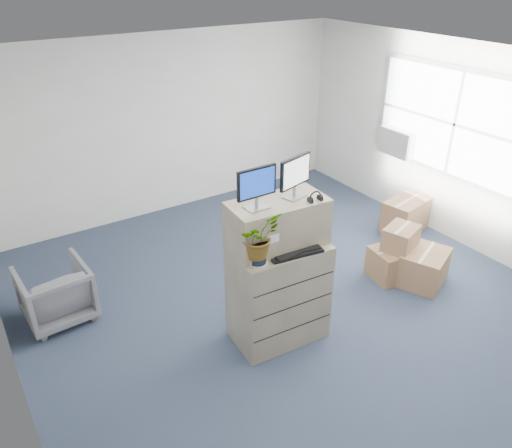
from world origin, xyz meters
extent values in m
plane|color=#2A374B|center=(0.00, 0.00, 0.00)|extent=(7.00, 7.00, 0.00)
cube|color=silver|center=(0.00, 3.51, 1.40)|extent=(6.00, 0.02, 2.80)
cube|color=silver|center=(3.01, 0.00, 1.40)|extent=(0.02, 7.00, 2.80)
cube|color=#98989A|center=(2.96, 0.50, 1.70)|extent=(0.06, 2.72, 1.52)
cube|color=white|center=(2.92, 0.50, 1.70)|extent=(0.01, 2.60, 1.40)
cube|color=silver|center=(2.87, 1.40, 1.20)|extent=(0.24, 0.60, 0.40)
cube|color=gray|center=(-0.44, -0.10, 0.57)|extent=(1.02, 0.67, 1.15)
cube|color=gray|center=(-0.44, -0.05, 1.39)|extent=(1.02, 0.56, 0.49)
cube|color=#99999E|center=(-0.69, -0.06, 1.65)|extent=(0.22, 0.16, 0.01)
cylinder|color=#99999E|center=(-0.69, -0.06, 1.70)|extent=(0.04, 0.04, 0.10)
cube|color=black|center=(-0.69, -0.06, 1.90)|extent=(0.42, 0.03, 0.30)
cube|color=navy|center=(-0.69, -0.08, 1.90)|extent=(0.38, 0.01, 0.26)
cube|color=#99999E|center=(-0.24, -0.06, 1.65)|extent=(0.26, 0.22, 0.02)
cylinder|color=#99999E|center=(-0.24, -0.06, 1.70)|extent=(0.04, 0.04, 0.10)
cube|color=black|center=(-0.24, -0.06, 1.91)|extent=(0.42, 0.14, 0.31)
cube|color=silver|center=(-0.24, -0.07, 1.91)|extent=(0.38, 0.11, 0.26)
torus|color=black|center=(-0.13, -0.25, 1.68)|extent=(0.14, 0.03, 0.14)
cube|color=black|center=(-0.39, -0.28, 1.16)|extent=(0.59, 0.32, 0.03)
ellipsoid|color=silver|center=(-0.13, -0.26, 1.16)|extent=(0.10, 0.07, 0.03)
cylinder|color=#999AA1|center=(-0.32, -0.03, 1.27)|extent=(0.07, 0.07, 0.25)
cube|color=silver|center=(-0.48, -0.09, 1.16)|extent=(0.07, 0.06, 0.02)
cube|color=black|center=(-0.48, -0.09, 1.24)|extent=(0.07, 0.04, 0.13)
cube|color=black|center=(-0.13, -0.01, 1.18)|extent=(0.29, 0.25, 0.07)
cube|color=#3B7DCB|center=(-0.12, -0.02, 1.27)|extent=(0.30, 0.23, 0.10)
cylinder|color=#AEC7A1|center=(-0.80, -0.24, 1.15)|extent=(0.20, 0.20, 0.02)
cylinder|color=black|center=(-0.80, -0.24, 1.23)|extent=(0.17, 0.17, 0.13)
imported|color=#195117|center=(-0.80, -0.24, 1.41)|extent=(0.49, 0.52, 0.36)
imported|color=slate|center=(-2.40, 1.54, 0.37)|extent=(0.77, 0.72, 0.75)
cube|color=#8F6445|center=(1.51, 0.02, 0.21)|extent=(0.65, 0.53, 0.41)
cube|color=#8F6445|center=(1.72, -0.29, 0.23)|extent=(0.77, 0.71, 0.45)
cube|color=#8F6445|center=(1.55, 0.01, 0.57)|extent=(0.53, 0.48, 0.31)
cube|color=#8F6445|center=(2.60, 0.82, 0.25)|extent=(0.77, 0.58, 0.50)
camera|label=1|loc=(-3.00, -3.61, 3.76)|focal=35.00mm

